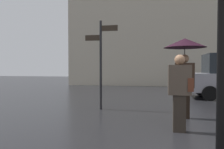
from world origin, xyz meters
name	(u,v)px	position (x,y,z in m)	size (l,w,h in m)	color
pedestrian_with_umbrella	(185,54)	(-0.21, 3.48, 1.73)	(1.11, 1.11, 2.16)	black
pedestrian_with_bag	(180,88)	(-0.46, 2.13, 0.93)	(0.51, 0.24, 1.65)	#2A241E
street_signpost	(101,56)	(-2.73, 4.33, 1.76)	(1.08, 0.08, 2.90)	black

